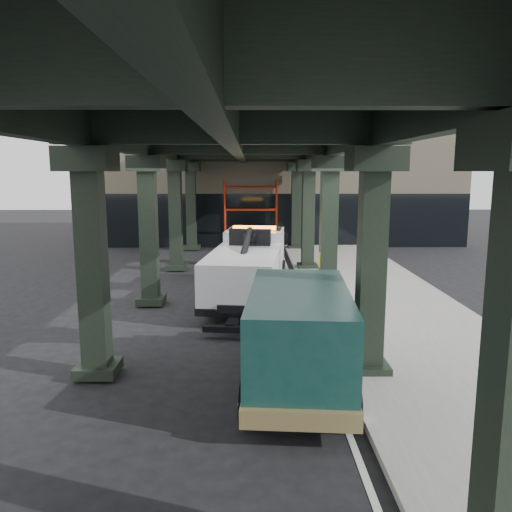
{
  "coord_description": "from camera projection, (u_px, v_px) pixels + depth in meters",
  "views": [
    {
      "loc": [
        -0.0,
        -14.53,
        4.5
      ],
      "look_at": [
        0.17,
        1.93,
        1.7
      ],
      "focal_mm": 35.0,
      "sensor_mm": 36.0,
      "label": 1
    }
  ],
  "objects": [
    {
      "name": "building",
      "position": [
        280.0,
        179.0,
        34.15
      ],
      "size": [
        22.0,
        10.0,
        8.0
      ],
      "primitive_type": "cube",
      "color": "#C6B793",
      "rests_on": "ground"
    },
    {
      "name": "towed_van",
      "position": [
        299.0,
        333.0,
        10.4
      ],
      "size": [
        2.5,
        5.49,
        2.17
      ],
      "rotation": [
        0.0,
        0.0,
        -0.08
      ],
      "color": "#0F3934",
      "rests_on": "ground"
    },
    {
      "name": "sidewalk",
      "position": [
        382.0,
        302.0,
        17.09
      ],
      "size": [
        5.0,
        40.0,
        0.15
      ],
      "primitive_type": "cube",
      "color": "gray",
      "rests_on": "ground"
    },
    {
      "name": "lane_stripe",
      "position": [
        301.0,
        304.0,
        17.07
      ],
      "size": [
        0.12,
        38.0,
        0.01
      ],
      "primitive_type": "cube",
      "color": "silver",
      "rests_on": "ground"
    },
    {
      "name": "viaduct",
      "position": [
        238.0,
        141.0,
        16.13
      ],
      "size": [
        7.4,
        32.0,
        6.4
      ],
      "color": "black",
      "rests_on": "ground"
    },
    {
      "name": "ground",
      "position": [
        251.0,
        322.0,
        15.08
      ],
      "size": [
        90.0,
        90.0,
        0.0
      ],
      "primitive_type": "plane",
      "color": "black",
      "rests_on": "ground"
    },
    {
      "name": "scaffolding",
      "position": [
        251.0,
        213.0,
        29.17
      ],
      "size": [
        3.08,
        0.88,
        4.0
      ],
      "color": "red",
      "rests_on": "ground"
    },
    {
      "name": "tow_truck",
      "position": [
        249.0,
        264.0,
        17.81
      ],
      "size": [
        3.01,
        7.95,
        2.55
      ],
      "rotation": [
        0.0,
        0.0,
        -0.12
      ],
      "color": "black",
      "rests_on": "ground"
    }
  ]
}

